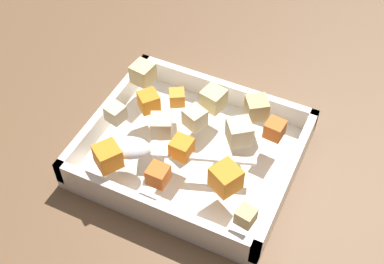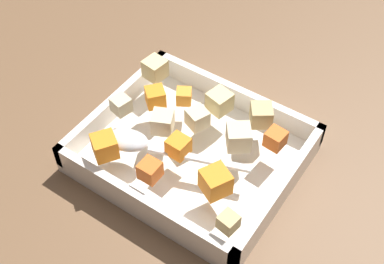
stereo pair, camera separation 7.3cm
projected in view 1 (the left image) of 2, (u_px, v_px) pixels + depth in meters
ground_plane at (185, 163)px, 0.77m from camera, size 4.00×4.00×0.00m
baking_dish at (192, 153)px, 0.77m from camera, size 0.30×0.26×0.05m
carrot_chunk_far_right at (177, 98)px, 0.77m from camera, size 0.03×0.03×0.02m
carrot_chunk_mid_right at (149, 101)px, 0.76m from camera, size 0.04×0.04×0.03m
carrot_chunk_near_spoon at (275, 129)px, 0.73m from camera, size 0.03×0.03×0.03m
carrot_chunk_heap_top at (182, 148)px, 0.71m from camera, size 0.03×0.03×0.03m
carrot_chunk_corner_ne at (160, 176)px, 0.68m from camera, size 0.03×0.03×0.03m
carrot_chunk_rim_edge at (108, 156)px, 0.69m from camera, size 0.04×0.04×0.03m
carrot_chunk_corner_nw at (226, 178)px, 0.67m from camera, size 0.05×0.05×0.03m
potato_chunk_center at (257, 108)px, 0.75m from camera, size 0.04×0.04×0.03m
potato_chunk_near_right at (246, 216)px, 0.64m from camera, size 0.03×0.03×0.02m
potato_chunk_under_handle at (213, 99)px, 0.77m from camera, size 0.04×0.04×0.03m
potato_chunk_mid_left at (143, 73)px, 0.80m from camera, size 0.04×0.04×0.03m
potato_chunk_front_center at (239, 132)px, 0.72m from camera, size 0.05×0.05×0.03m
potato_chunk_heap_side at (161, 126)px, 0.73m from camera, size 0.04×0.04×0.03m
potato_chunk_back_center at (195, 117)px, 0.74m from camera, size 0.04×0.04×0.03m
potato_chunk_near_left at (116, 113)px, 0.75m from camera, size 0.03×0.03×0.02m
serving_spoon at (138, 149)px, 0.71m from camera, size 0.20×0.09×0.02m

